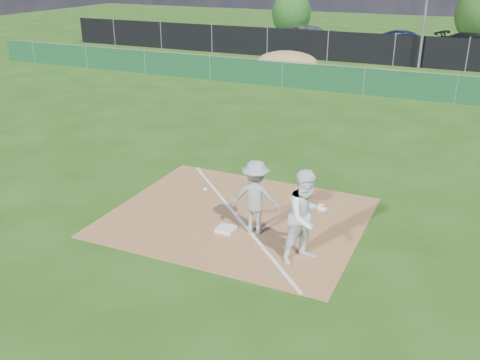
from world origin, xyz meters
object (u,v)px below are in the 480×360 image
first_base (226,229)px  play_at_first (256,197)px  car_left (310,36)px  car_right (476,46)px  runner (306,217)px  car_mid (408,44)px  tree_mid (480,14)px  tree_left (291,13)px

first_base → play_at_first: size_ratio=0.21×
first_base → car_left: (-6.57, 27.12, 0.77)m
play_at_first → car_right: play_at_first is taller
first_base → car_right: 28.22m
runner → first_base: bearing=111.7°
runner → car_mid: size_ratio=0.44×
car_left → tree_mid: bearing=-38.8°
car_mid → tree_left: (-9.83, 5.10, 1.10)m
play_at_first → car_mid: 26.52m
runner → car_left: 28.90m
car_mid → tree_mid: size_ratio=1.12×
car_left → car_mid: (6.73, -0.36, -0.06)m
runner → car_mid: bearing=38.4°
runner → tree_left: size_ratio=0.56×
car_right → car_left: bearing=114.7°
play_at_first → tree_mid: bearing=84.4°
car_left → car_mid: size_ratio=1.04×
car_mid → car_right: 4.19m
first_base → runner: size_ratio=0.19×
runner → tree_mid: 34.97m
first_base → tree_mid: 34.72m
car_mid → tree_mid: 8.67m
car_mid → tree_left: size_ratio=1.26×
first_base → car_mid: car_mid is taller
first_base → car_mid: (0.16, 26.76, 0.71)m
play_at_first → tree_mid: tree_mid is taller
play_at_first → runner: runner is taller
first_base → car_mid: bearing=89.7°
car_mid → first_base: bearing=162.3°
play_at_first → first_base: bearing=-158.9°
runner → tree_left: 34.40m
runner → car_left: bearing=51.8°
runner → car_left: (-8.62, 27.59, -0.19)m
tree_left → tree_mid: (13.63, 2.57, 0.25)m
runner → car_right: 28.44m
tree_left → tree_mid: size_ratio=0.88×
play_at_first → runner: bearing=-26.6°
car_left → car_right: bearing=-69.5°
first_base → play_at_first: (0.64, 0.25, 0.83)m
car_left → car_right: 10.79m
car_mid → car_right: size_ratio=0.91×
car_mid → car_left: bearing=69.6°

